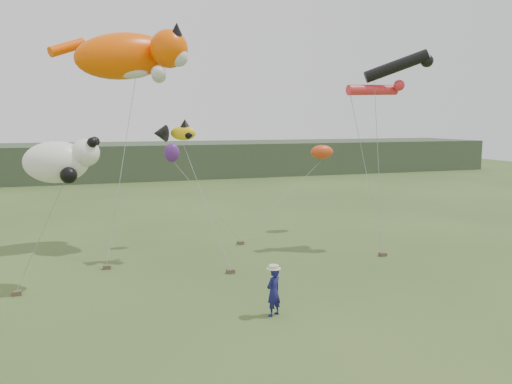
% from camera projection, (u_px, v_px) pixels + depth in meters
% --- Properties ---
extents(ground, '(120.00, 120.00, 0.00)m').
position_uv_depth(ground, '(276.00, 303.00, 18.61)').
color(ground, '#385123').
rests_on(ground, ground).
extents(headland, '(90.00, 13.00, 4.00)m').
position_uv_depth(headland, '(120.00, 161.00, 59.38)').
color(headland, '#2D3D28').
rests_on(headland, ground).
extents(festival_attendant, '(0.75, 0.67, 1.72)m').
position_uv_depth(festival_attendant, '(274.00, 292.00, 17.25)').
color(festival_attendant, navy).
rests_on(festival_attendant, ground).
extents(sandbag_anchors, '(17.01, 5.28, 0.18)m').
position_uv_depth(sandbag_anchors, '(206.00, 264.00, 23.34)').
color(sandbag_anchors, brown).
rests_on(sandbag_anchors, ground).
extents(cat_kite, '(6.99, 3.99, 3.12)m').
position_uv_depth(cat_kite, '(134.00, 55.00, 25.98)').
color(cat_kite, '#FF5600').
rests_on(cat_kite, ground).
extents(fish_kite, '(2.22, 1.47, 1.07)m').
position_uv_depth(fish_kite, '(175.00, 133.00, 23.66)').
color(fish_kite, yellow).
rests_on(fish_kite, ground).
extents(tube_kites, '(4.30, 1.91, 2.35)m').
position_uv_depth(tube_kites, '(392.00, 75.00, 25.90)').
color(tube_kites, black).
rests_on(tube_kites, ground).
extents(panda_kite, '(2.94, 1.90, 1.82)m').
position_uv_depth(panda_kite, '(61.00, 161.00, 19.76)').
color(panda_kite, white).
rests_on(panda_kite, ground).
extents(misc_kites, '(10.46, 1.88, 1.12)m').
position_uv_depth(misc_kites, '(282.00, 152.00, 29.22)').
color(misc_kites, '#CE4014').
rests_on(misc_kites, ground).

